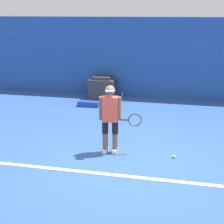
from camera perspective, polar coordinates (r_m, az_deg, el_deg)
name	(u,v)px	position (r m, az deg, el deg)	size (l,w,h in m)	color
ground_plane	(125,161)	(6.72, 2.48, -8.90)	(24.00, 24.00, 0.00)	#2D5193
back_wall	(150,59)	(11.35, 7.03, 9.68)	(24.00, 0.10, 2.84)	#234C99
court_baseline	(120,176)	(6.15, 1.44, -11.57)	(21.60, 0.10, 0.01)	white
tennis_player	(111,116)	(6.78, -0.25, -0.82)	(0.92, 0.31, 1.54)	brown
tennis_ball	(174,157)	(6.95, 11.27, -7.99)	(0.07, 0.07, 0.07)	#D1E533
covered_chair	(102,88)	(11.36, -1.78, 4.46)	(0.91, 0.71, 0.80)	#333338
equipment_bag	(89,104)	(10.41, -4.30, 1.49)	(0.71, 0.24, 0.18)	#1E3D99
water_bottle	(122,95)	(11.46, 1.85, 3.18)	(0.08, 0.08, 0.23)	#33ADD6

